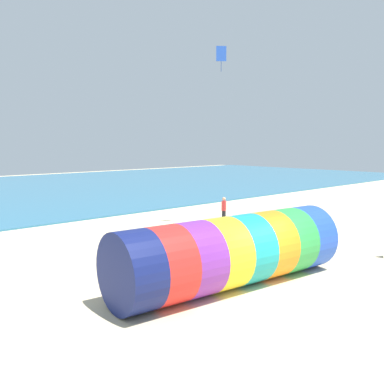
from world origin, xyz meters
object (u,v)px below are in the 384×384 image
at_px(kite_handler, 311,235).
at_px(kite_blue_diamond, 221,54).
at_px(bystander_near_water, 224,210).
at_px(giant_inflatable_tube, 231,251).

bearing_deg(kite_handler, kite_blue_diamond, 76.24).
relative_size(kite_handler, kite_blue_diamond, 1.22).
xyz_separation_m(kite_handler, bystander_near_water, (2.71, 7.86, -0.06)).
bearing_deg(giant_inflatable_tube, kite_handler, 3.92).
bearing_deg(giant_inflatable_tube, kite_blue_diamond, 45.69).
xyz_separation_m(giant_inflatable_tube, kite_blue_diamond, (7.53, 7.71, 8.85)).
height_order(kite_handler, kite_blue_diamond, kite_blue_diamond).
relative_size(kite_handler, bystander_near_water, 1.06).
height_order(kite_blue_diamond, bystander_near_water, kite_blue_diamond).
distance_m(kite_handler, bystander_near_water, 8.31).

